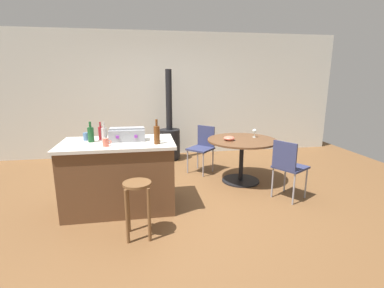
% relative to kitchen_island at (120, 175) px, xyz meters
% --- Properties ---
extents(ground_plane, '(8.80, 8.80, 0.00)m').
position_rel_kitchen_island_xyz_m(ground_plane, '(0.83, 0.11, -0.46)').
color(ground_plane, brown).
extents(back_wall, '(8.00, 0.10, 2.70)m').
position_rel_kitchen_island_xyz_m(back_wall, '(0.83, 2.74, 0.89)').
color(back_wall, beige).
rests_on(back_wall, ground_plane).
extents(kitchen_island, '(1.45, 0.83, 0.92)m').
position_rel_kitchen_island_xyz_m(kitchen_island, '(0.00, 0.00, 0.00)').
color(kitchen_island, brown).
rests_on(kitchen_island, ground_plane).
extents(wooden_stool, '(0.31, 0.31, 0.64)m').
position_rel_kitchen_island_xyz_m(wooden_stool, '(0.25, -0.77, -0.01)').
color(wooden_stool, brown).
rests_on(wooden_stool, ground_plane).
extents(dining_table, '(1.14, 1.14, 0.73)m').
position_rel_kitchen_island_xyz_m(dining_table, '(1.94, 0.68, 0.10)').
color(dining_table, black).
rests_on(dining_table, ground_plane).
extents(folding_chair_near, '(0.55, 0.55, 0.87)m').
position_rel_kitchen_island_xyz_m(folding_chair_near, '(2.35, -0.13, 0.06)').
color(folding_chair_near, navy).
rests_on(folding_chair_near, ground_plane).
extents(folding_chair_far, '(0.57, 0.57, 0.85)m').
position_rel_kitchen_island_xyz_m(folding_chair_far, '(1.40, 1.30, 0.04)').
color(folding_chair_far, navy).
rests_on(folding_chair_far, ground_plane).
extents(wood_stove, '(0.44, 0.45, 1.90)m').
position_rel_kitchen_island_xyz_m(wood_stove, '(0.87, 2.21, 0.01)').
color(wood_stove, black).
rests_on(wood_stove, ground_plane).
extents(toolbox, '(0.46, 0.23, 0.18)m').
position_rel_kitchen_island_xyz_m(toolbox, '(0.12, 0.05, 0.54)').
color(toolbox, gray).
rests_on(toolbox, kitchen_island).
extents(bottle_0, '(0.07, 0.07, 0.31)m').
position_rel_kitchen_island_xyz_m(bottle_0, '(0.50, -0.20, 0.58)').
color(bottle_0, '#603314').
rests_on(bottle_0, kitchen_island).
extents(bottle_1, '(0.06, 0.06, 0.22)m').
position_rel_kitchen_island_xyz_m(bottle_1, '(0.51, -0.07, 0.54)').
color(bottle_1, '#194C23').
rests_on(bottle_1, kitchen_island).
extents(bottle_2, '(0.06, 0.06, 0.24)m').
position_rel_kitchen_island_xyz_m(bottle_2, '(-0.23, 0.17, 0.55)').
color(bottle_2, maroon).
rests_on(bottle_2, kitchen_island).
extents(bottle_3, '(0.08, 0.08, 0.26)m').
position_rel_kitchen_island_xyz_m(bottle_3, '(-0.33, 0.05, 0.56)').
color(bottle_3, '#194C23').
rests_on(bottle_3, kitchen_island).
extents(bottle_4, '(0.07, 0.07, 0.26)m').
position_rel_kitchen_island_xyz_m(bottle_4, '(-0.15, -0.02, 0.56)').
color(bottle_4, '#B7B2AD').
rests_on(bottle_4, kitchen_island).
extents(cup_0, '(0.11, 0.07, 0.10)m').
position_rel_kitchen_island_xyz_m(cup_0, '(-0.11, -0.23, 0.51)').
color(cup_0, '#DB6651').
rests_on(cup_0, kitchen_island).
extents(cup_1, '(0.12, 0.09, 0.10)m').
position_rel_kitchen_island_xyz_m(cup_1, '(-0.41, 0.17, 0.51)').
color(cup_1, '#4C7099').
rests_on(cup_1, kitchen_island).
extents(wine_glass, '(0.07, 0.07, 0.14)m').
position_rel_kitchen_island_xyz_m(wine_glass, '(2.20, 0.81, 0.38)').
color(wine_glass, silver).
rests_on(wine_glass, dining_table).
extents(serving_bowl, '(0.18, 0.18, 0.07)m').
position_rel_kitchen_island_xyz_m(serving_bowl, '(1.70, 0.64, 0.30)').
color(serving_bowl, '#DB6651').
rests_on(serving_bowl, dining_table).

